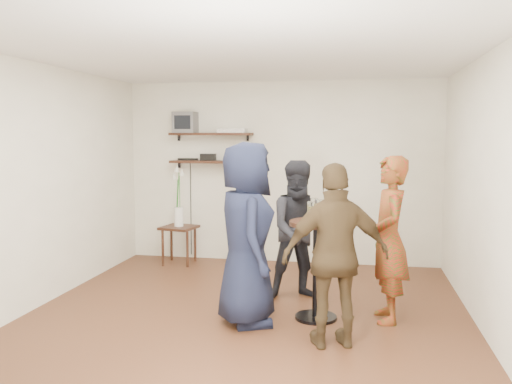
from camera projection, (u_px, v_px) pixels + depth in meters
room at (245, 190)px, 5.34m from camera, size 4.58×5.08×2.68m
shelf_upper at (211, 134)px, 7.79m from camera, size 1.20×0.25×0.04m
shelf_lower at (211, 162)px, 7.83m from camera, size 1.20×0.25×0.04m
crt_monitor at (186, 122)px, 7.84m from camera, size 0.32×0.30×0.30m
dvd_deck at (232, 131)px, 7.72m from camera, size 0.40×0.24×0.06m
radio at (208, 157)px, 7.83m from camera, size 0.22×0.10×0.10m
power_strip at (188, 159)px, 7.94m from camera, size 0.30×0.05×0.03m
side_table at (179, 232)px, 7.72m from camera, size 0.53×0.53×0.54m
vase_lilies at (179, 207)px, 7.68m from camera, size 0.19×0.19×0.89m
drinks_table at (316, 256)px, 5.37m from camera, size 0.54×0.54×0.99m
wine_glass_fl at (311, 208)px, 5.30m from camera, size 0.06×0.06×0.19m
wine_glass_fr at (322, 207)px, 5.26m from camera, size 0.07×0.07×0.21m
wine_glass_bl at (314, 205)px, 5.39m from camera, size 0.07×0.07×0.22m
wine_glass_br at (321, 207)px, 5.31m from camera, size 0.07×0.07×0.21m
person_plaid at (389, 239)px, 5.30m from camera, size 0.46×0.64×1.64m
person_dark at (301, 230)px, 6.05m from camera, size 0.91×0.80×1.56m
person_navy at (246, 234)px, 5.22m from camera, size 0.83×1.01×1.77m
person_brown at (336, 256)px, 4.66m from camera, size 1.01×0.66×1.60m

